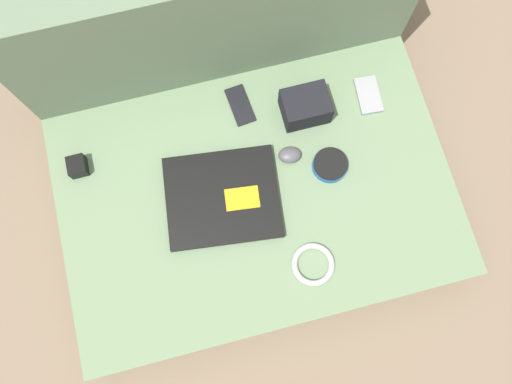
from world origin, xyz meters
TOP-DOWN VIEW (x-y plane):
  - ground_plane at (0.00, 0.00)m, footprint 8.00×8.00m
  - couch_seat at (0.00, 0.00)m, footprint 1.07×0.72m
  - couch_backrest at (0.00, 0.46)m, footprint 1.07×0.20m
  - laptop at (-0.09, 0.01)m, footprint 0.33×0.29m
  - computer_mouse at (0.12, 0.08)m, footprint 0.07×0.06m
  - speaker_puck at (0.21, 0.02)m, footprint 0.10×0.10m
  - phone_silver at (0.02, 0.26)m, footprint 0.07×0.12m
  - phone_black at (0.38, 0.20)m, footprint 0.07×0.11m
  - camera_pouch at (0.19, 0.20)m, footprint 0.13×0.10m
  - charger_brick at (-0.45, 0.19)m, footprint 0.05×0.05m
  - cable_coil at (0.10, -0.22)m, footprint 0.11×0.11m

SIDE VIEW (x-z plane):
  - ground_plane at x=0.00m, z-range 0.00..0.00m
  - couch_seat at x=0.00m, z-range 0.00..0.13m
  - phone_silver at x=0.02m, z-range 0.13..0.14m
  - phone_black at x=0.38m, z-range 0.13..0.15m
  - cable_coil at x=0.10m, z-range 0.13..0.15m
  - laptop at x=-0.09m, z-range 0.13..0.16m
  - speaker_puck at x=0.21m, z-range 0.13..0.16m
  - computer_mouse at x=0.12m, z-range 0.13..0.16m
  - charger_brick at x=-0.45m, z-range 0.13..0.18m
  - camera_pouch at x=0.19m, z-range 0.13..0.22m
  - couch_backrest at x=0.00m, z-range 0.00..0.53m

